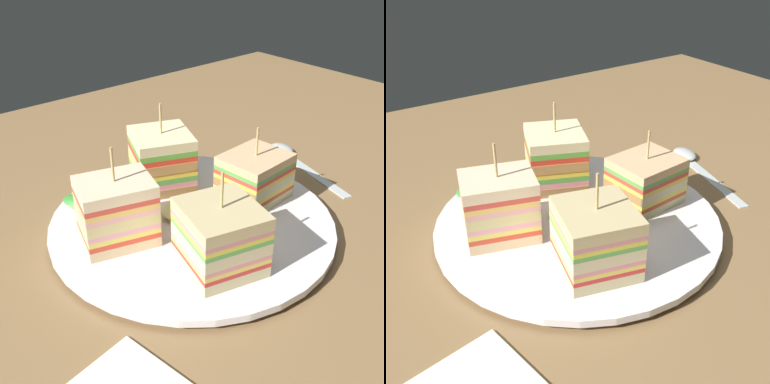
% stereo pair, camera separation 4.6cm
% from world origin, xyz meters
% --- Properties ---
extents(ground_plane, '(1.18, 0.89, 0.02)m').
position_xyz_m(ground_plane, '(0.00, 0.00, -0.01)').
color(ground_plane, olive).
extents(plate, '(0.28, 0.28, 0.01)m').
position_xyz_m(plate, '(0.00, 0.00, 0.01)').
color(plate, white).
rests_on(plate, ground_plane).
extents(sandwich_wedge_0, '(0.08, 0.09, 0.10)m').
position_xyz_m(sandwich_wedge_0, '(0.02, 0.07, 0.04)').
color(sandwich_wedge_0, beige).
rests_on(sandwich_wedge_0, plate).
extents(sandwich_wedge_1, '(0.08, 0.07, 0.09)m').
position_xyz_m(sandwich_wedge_1, '(-0.08, 0.02, 0.04)').
color(sandwich_wedge_1, '#DEBB8D').
rests_on(sandwich_wedge_1, plate).
extents(sandwich_wedge_2, '(0.08, 0.08, 0.09)m').
position_xyz_m(sandwich_wedge_2, '(-0.03, -0.07, 0.04)').
color(sandwich_wedge_2, beige).
rests_on(sandwich_wedge_2, plate).
extents(sandwich_wedge_3, '(0.07, 0.06, 0.08)m').
position_xyz_m(sandwich_wedge_3, '(0.08, -0.01, 0.04)').
color(sandwich_wedge_3, beige).
rests_on(sandwich_wedge_3, plate).
extents(chip_pile, '(0.08, 0.07, 0.02)m').
position_xyz_m(chip_pile, '(0.01, -0.00, 0.02)').
color(chip_pile, tan).
rests_on(chip_pile, plate).
extents(salad_garnish, '(0.07, 0.07, 0.01)m').
position_xyz_m(salad_garnish, '(-0.06, 0.09, 0.02)').
color(salad_garnish, '#4A9E45').
rests_on(salad_garnish, plate).
extents(spoon, '(0.06, 0.15, 0.01)m').
position_xyz_m(spoon, '(0.20, 0.04, 0.00)').
color(spoon, silver).
rests_on(spoon, ground_plane).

